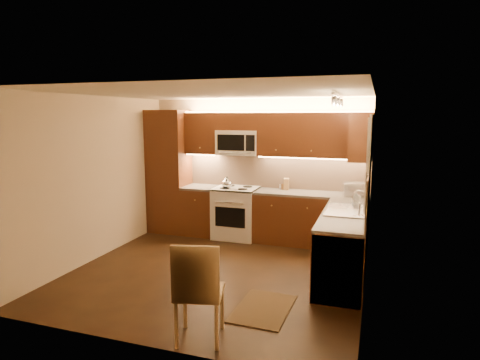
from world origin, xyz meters
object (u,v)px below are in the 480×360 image
(stove, at_px, (236,213))
(microwave, at_px, (239,143))
(dining_chair, at_px, (200,290))
(knife_block, at_px, (286,184))
(soap_bottle, at_px, (356,198))
(sink, at_px, (346,205))
(toaster_oven, at_px, (354,189))
(kettle, at_px, (227,182))

(stove, bearing_deg, microwave, 90.00)
(microwave, distance_m, dining_chair, 3.79)
(knife_block, height_order, soap_bottle, soap_bottle)
(microwave, xyz_separation_m, sink, (2.00, -1.26, -0.74))
(toaster_oven, bearing_deg, stove, 167.83)
(microwave, bearing_deg, toaster_oven, -3.46)
(knife_block, bearing_deg, dining_chair, -101.07)
(stove, relative_size, sink, 1.07)
(stove, bearing_deg, soap_bottle, -18.99)
(stove, height_order, dining_chair, dining_chair)
(kettle, bearing_deg, microwave, 51.60)
(soap_bottle, bearing_deg, toaster_oven, 85.79)
(sink, relative_size, knife_block, 4.28)
(stove, distance_m, dining_chair, 3.47)
(sink, relative_size, toaster_oven, 2.44)
(soap_bottle, bearing_deg, kettle, 154.84)
(kettle, bearing_deg, sink, -36.17)
(stove, relative_size, kettle, 4.18)
(knife_block, relative_size, dining_chair, 0.20)
(stove, height_order, toaster_oven, toaster_oven)
(toaster_oven, bearing_deg, kettle, 170.95)
(toaster_oven, xyz_separation_m, knife_block, (-1.17, 0.19, -0.01))
(knife_block, bearing_deg, soap_bottle, -46.46)
(stove, distance_m, knife_block, 1.05)
(sink, height_order, knife_block, knife_block)
(stove, distance_m, soap_bottle, 2.30)
(stove, relative_size, toaster_oven, 2.61)
(kettle, relative_size, knife_block, 1.10)
(kettle, xyz_separation_m, dining_chair, (0.92, -3.26, -0.52))
(microwave, xyz_separation_m, soap_bottle, (2.12, -0.86, -0.71))
(stove, distance_m, toaster_oven, 2.11)
(knife_block, bearing_deg, sink, -59.31)
(knife_block, distance_m, dining_chair, 3.61)
(kettle, height_order, soap_bottle, kettle)
(knife_block, height_order, dining_chair, knife_block)
(sink, distance_m, dining_chair, 2.60)
(stove, bearing_deg, knife_block, 12.98)
(microwave, bearing_deg, soap_bottle, -22.19)
(microwave, bearing_deg, knife_block, 4.34)
(microwave, distance_m, kettle, 0.75)
(toaster_oven, xyz_separation_m, soap_bottle, (0.08, -0.74, 0.00))
(stove, relative_size, dining_chair, 0.90)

